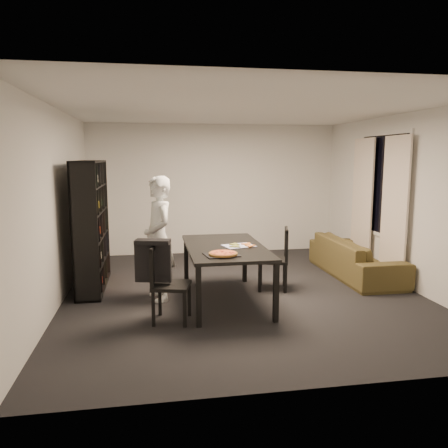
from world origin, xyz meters
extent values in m
cube|color=black|center=(0.00, 0.00, 0.00)|extent=(5.00, 5.50, 0.01)
cube|color=white|center=(0.00, 0.00, 2.60)|extent=(5.00, 5.50, 0.01)
cube|color=white|center=(0.00, 2.75, 1.30)|extent=(5.00, 0.01, 2.60)
cube|color=white|center=(0.00, -2.75, 1.30)|extent=(5.00, 0.01, 2.60)
cube|color=white|center=(-2.50, 0.00, 1.30)|extent=(0.01, 5.50, 2.60)
cube|color=white|center=(2.50, 0.00, 1.30)|extent=(0.01, 5.50, 2.60)
cube|color=black|center=(2.48, 0.60, 1.50)|extent=(0.02, 1.40, 1.60)
cube|color=white|center=(2.48, 0.60, 1.50)|extent=(0.03, 1.52, 1.72)
cube|color=silver|center=(2.40, 0.08, 1.15)|extent=(0.03, 0.70, 2.25)
cube|color=silver|center=(2.40, 1.12, 1.15)|extent=(0.03, 0.70, 2.25)
cube|color=black|center=(-2.16, 0.60, 0.95)|extent=(0.35, 1.50, 1.90)
cube|color=black|center=(-0.31, -0.36, 0.75)|extent=(1.02, 1.84, 0.04)
cube|color=black|center=(-0.77, -1.22, 0.36)|extent=(0.06, 0.06, 0.73)
cube|color=black|center=(0.16, -1.22, 0.36)|extent=(0.06, 0.06, 0.73)
cube|color=black|center=(-0.77, 0.51, 0.36)|extent=(0.06, 0.06, 0.73)
cube|color=black|center=(0.16, 0.51, 0.36)|extent=(0.06, 0.06, 0.73)
cube|color=black|center=(-1.06, -0.98, 0.44)|extent=(0.51, 0.51, 0.04)
cube|color=black|center=(-1.25, -0.94, 0.69)|extent=(0.14, 0.43, 0.46)
cube|color=black|center=(-1.25, -0.94, 0.90)|extent=(0.12, 0.40, 0.05)
cube|color=black|center=(-0.93, -1.20, 0.21)|extent=(0.04, 0.04, 0.42)
cube|color=black|center=(-0.84, -0.85, 0.21)|extent=(0.04, 0.04, 0.42)
cube|color=black|center=(-1.28, -1.12, 0.21)|extent=(0.04, 0.04, 0.42)
cube|color=black|center=(-1.20, -0.76, 0.21)|extent=(0.04, 0.04, 0.42)
cube|color=black|center=(0.48, 0.07, 0.44)|extent=(0.53, 0.53, 0.04)
cube|color=black|center=(0.67, 0.02, 0.69)|extent=(0.16, 0.42, 0.46)
cube|color=black|center=(0.67, 0.02, 0.90)|extent=(0.14, 0.40, 0.05)
cube|color=black|center=(0.36, 0.29, 0.21)|extent=(0.04, 0.04, 0.42)
cube|color=black|center=(0.26, -0.06, 0.21)|extent=(0.04, 0.04, 0.42)
cube|color=black|center=(0.71, 0.19, 0.21)|extent=(0.04, 0.04, 0.42)
cube|color=black|center=(0.61, -0.16, 0.21)|extent=(0.04, 0.04, 0.42)
cube|color=black|center=(-1.27, -0.93, 0.71)|extent=(0.43, 0.18, 0.46)
cube|color=black|center=(-1.27, -0.93, 0.97)|extent=(0.44, 0.27, 0.05)
imported|color=white|center=(-1.19, -0.11, 0.85)|extent=(0.57, 0.71, 1.70)
cube|color=black|center=(-0.44, -0.91, 0.77)|extent=(0.45, 0.38, 0.01)
cylinder|color=olive|center=(-0.43, -0.93, 0.79)|extent=(0.35, 0.35, 0.02)
cylinder|color=orange|center=(-0.43, -0.93, 0.81)|extent=(0.31, 0.31, 0.01)
cube|color=white|center=(-0.13, -0.40, 0.77)|extent=(0.46, 0.39, 0.01)
imported|color=#44341B|center=(2.05, 0.56, 0.31)|extent=(0.82, 2.10, 0.61)
camera|label=1|loc=(-1.28, -6.03, 1.95)|focal=35.00mm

